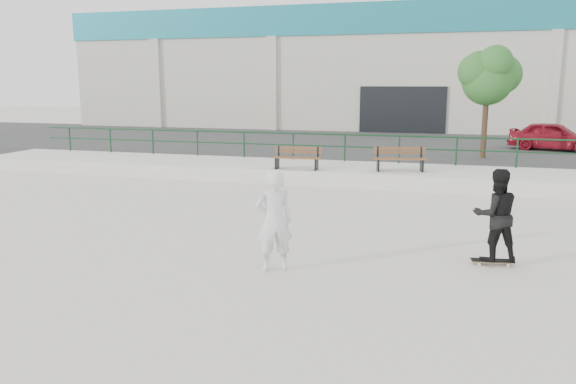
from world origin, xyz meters
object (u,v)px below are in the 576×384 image
(bench_right, at_px, (400,159))
(red_car, at_px, (553,136))
(tree, at_px, (489,74))
(seated_skater, at_px, (274,221))
(skateboard, at_px, (493,261))
(bench_left, at_px, (297,158))
(standing_skater, at_px, (496,215))

(bench_right, bearing_deg, red_car, 40.95)
(tree, xyz_separation_m, seated_skater, (-4.30, -13.76, -2.77))
(skateboard, bearing_deg, bench_left, 119.13)
(bench_left, bearing_deg, bench_right, 6.42)
(skateboard, relative_size, standing_skater, 0.46)
(bench_right, relative_size, skateboard, 2.24)
(red_car, xyz_separation_m, skateboard, (-3.45, -15.80, -1.05))
(tree, distance_m, standing_skater, 12.64)
(bench_left, relative_size, tree, 0.39)
(standing_skater, bearing_deg, bench_left, -68.25)
(standing_skater, bearing_deg, seated_skater, 3.88)
(seated_skater, bearing_deg, standing_skater, 173.28)
(bench_left, bearing_deg, seated_skater, -80.09)
(tree, relative_size, skateboard, 5.34)
(tree, distance_m, red_car, 5.28)
(red_car, relative_size, standing_skater, 2.09)
(bench_right, relative_size, standing_skater, 1.03)
(bench_left, height_order, standing_skater, standing_skater)
(bench_right, relative_size, tree, 0.42)
(skateboard, xyz_separation_m, standing_skater, (-0.00, 0.00, 0.89))
(standing_skater, bearing_deg, bench_right, -89.34)
(bench_left, height_order, bench_right, bench_right)
(seated_skater, bearing_deg, red_car, -140.00)
(bench_left, xyz_separation_m, seated_skater, (1.97, -8.88, 0.06))
(bench_left, relative_size, seated_skater, 0.89)
(red_car, bearing_deg, seated_skater, 173.60)
(bench_left, distance_m, skateboard, 9.51)
(standing_skater, height_order, seated_skater, seated_skater)
(seated_skater, bearing_deg, skateboard, 173.28)
(bench_left, distance_m, standing_skater, 9.47)
(bench_left, xyz_separation_m, standing_skater, (5.85, -7.45, 0.09))
(skateboard, bearing_deg, seated_skater, -168.74)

